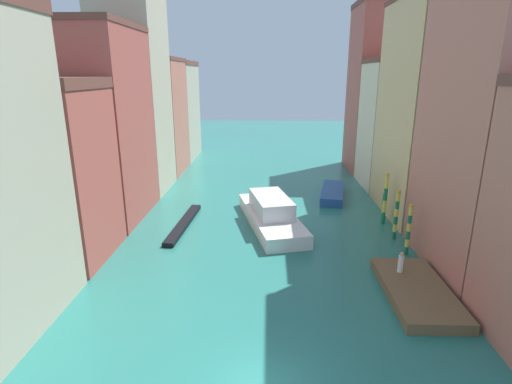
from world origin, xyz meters
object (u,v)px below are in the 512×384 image
at_px(waterfront_dock, 416,291).
at_px(mooring_pole_3, 384,202).
at_px(person_on_dock, 401,263).
at_px(mooring_pole_2, 385,198).
at_px(gondola_black, 184,224).
at_px(motorboat_0, 332,193).
at_px(mooring_pole_0, 409,229).
at_px(mooring_pole_1, 396,214).
at_px(vaporetto_white, 271,214).

bearing_deg(waterfront_dock, mooring_pole_3, 84.02).
relative_size(person_on_dock, mooring_pole_2, 0.29).
bearing_deg(waterfront_dock, gondola_black, 146.13).
bearing_deg(mooring_pole_3, gondola_black, -175.74).
bearing_deg(gondola_black, person_on_dock, -29.88).
bearing_deg(mooring_pole_3, motorboat_0, 113.04).
relative_size(person_on_dock, mooring_pole_0, 0.34).
bearing_deg(mooring_pole_0, mooring_pole_1, 90.41).
xyz_separation_m(person_on_dock, mooring_pole_2, (1.77, 10.37, 1.14)).
xyz_separation_m(gondola_black, motorboat_0, (14.57, 9.14, 0.25)).
bearing_deg(gondola_black, mooring_pole_2, 3.53).
distance_m(mooring_pole_2, mooring_pole_3, 0.49).
bearing_deg(person_on_dock, vaporetto_white, 130.32).
height_order(mooring_pole_2, gondola_black, mooring_pole_2).
bearing_deg(mooring_pole_3, vaporetto_white, -175.79).
bearing_deg(mooring_pole_1, mooring_pole_2, 89.31).
distance_m(mooring_pole_3, vaporetto_white, 10.20).
relative_size(waterfront_dock, mooring_pole_2, 1.63).
relative_size(mooring_pole_1, vaporetto_white, 0.33).
height_order(waterfront_dock, mooring_pole_1, mooring_pole_1).
relative_size(waterfront_dock, person_on_dock, 5.64).
xyz_separation_m(waterfront_dock, motorboat_0, (-2.02, 20.27, 0.12)).
bearing_deg(mooring_pole_1, motorboat_0, 106.00).
bearing_deg(vaporetto_white, person_on_dock, -49.68).
relative_size(mooring_pole_3, gondola_black, 0.41).
bearing_deg(motorboat_0, waterfront_dock, -84.32).
relative_size(person_on_dock, mooring_pole_1, 0.33).
distance_m(mooring_pole_2, gondola_black, 18.07).
xyz_separation_m(mooring_pole_2, gondola_black, (-17.90, -1.11, -2.23)).
bearing_deg(mooring_pole_3, person_on_dock, -99.42).
relative_size(person_on_dock, vaporetto_white, 0.11).
bearing_deg(mooring_pole_2, waterfront_dock, -96.14).
relative_size(vaporetto_white, motorboat_0, 1.57).
bearing_deg(mooring_pole_3, mooring_pole_1, -90.46).
distance_m(mooring_pole_2, motorboat_0, 8.92).
height_order(vaporetto_white, gondola_black, vaporetto_white).
xyz_separation_m(mooring_pole_0, vaporetto_white, (-10.12, 5.86, -1.05)).
distance_m(vaporetto_white, gondola_black, 7.83).
bearing_deg(vaporetto_white, motorboat_0, 51.49).
height_order(mooring_pole_1, mooring_pole_3, mooring_pole_1).
height_order(mooring_pole_1, gondola_black, mooring_pole_1).
xyz_separation_m(mooring_pole_0, mooring_pole_3, (0.01, 6.60, -0.07)).
distance_m(waterfront_dock, mooring_pole_0, 6.25).
distance_m(person_on_dock, mooring_pole_0, 4.44).
relative_size(mooring_pole_0, gondola_black, 0.42).
bearing_deg(mooring_pole_0, vaporetto_white, 149.94).
xyz_separation_m(waterfront_dock, gondola_black, (-16.58, 11.13, -0.13)).
height_order(mooring_pole_3, vaporetto_white, mooring_pole_3).
relative_size(mooring_pole_1, mooring_pole_2, 0.89).
bearing_deg(mooring_pole_3, waterfront_dock, -95.98).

